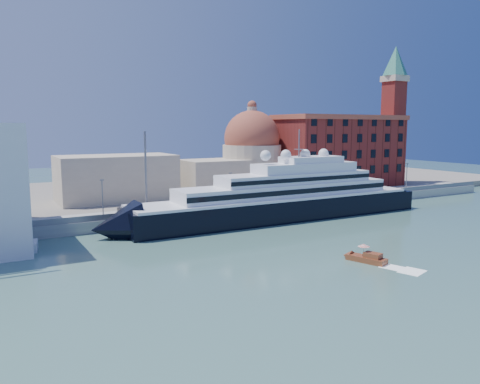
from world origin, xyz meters
TOP-DOWN VIEW (x-y plane):
  - ground at (0.00, 0.00)m, footprint 400.00×400.00m
  - quay at (0.00, 34.00)m, footprint 180.00×10.00m
  - land at (0.00, 75.00)m, footprint 260.00×72.00m
  - quay_fence at (0.00, 29.50)m, footprint 180.00×0.10m
  - superyacht at (6.16, 23.00)m, footprint 81.51×11.30m
  - water_taxi at (1.05, -13.01)m, footprint 4.01×6.70m
  - warehouse at (52.00, 52.00)m, footprint 43.00×19.00m
  - campanile at (76.00, 52.00)m, footprint 8.40×8.40m
  - church at (6.39, 57.72)m, footprint 66.00×18.00m
  - lamp_posts at (-12.67, 32.27)m, footprint 120.80×2.40m

SIDE VIEW (x-z plane):
  - ground at x=0.00m, z-range 0.00..0.00m
  - water_taxi at x=1.05m, z-range -0.79..2.23m
  - land at x=0.00m, z-range 0.00..2.00m
  - quay at x=0.00m, z-range 0.00..2.50m
  - quay_fence at x=0.00m, z-range 2.50..3.70m
  - superyacht at x=6.16m, z-range -7.98..16.38m
  - lamp_posts at x=-12.67m, z-range 0.84..18.84m
  - church at x=6.39m, z-range -1.84..23.66m
  - warehouse at x=52.00m, z-range 2.16..25.41m
  - campanile at x=76.00m, z-range 5.26..52.26m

